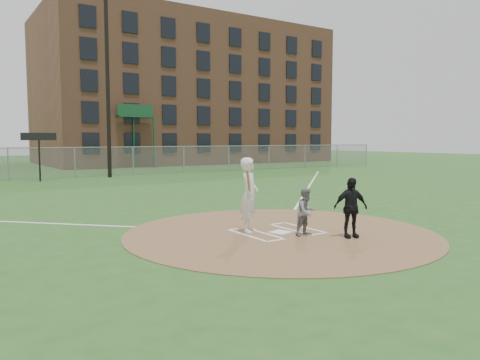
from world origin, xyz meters
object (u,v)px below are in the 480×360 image
catcher (306,212)px  umpire (351,208)px  home_plate (281,232)px  batter_at_plate (249,195)px

catcher → umpire: size_ratio=0.81×
home_plate → catcher: size_ratio=0.38×
catcher → umpire: 1.13m
home_plate → batter_at_plate: batter_at_plate is taller
home_plate → umpire: bearing=-51.1°
home_plate → umpire: size_ratio=0.31×
home_plate → catcher: (0.37, -0.61, 0.61)m
umpire → catcher: bearing=154.5°
home_plate → batter_at_plate: 1.32m
umpire → batter_at_plate: size_ratio=0.76×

